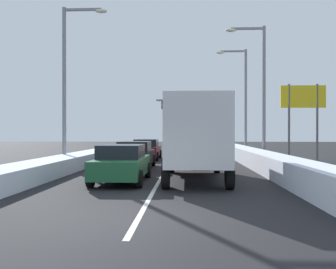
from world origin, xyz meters
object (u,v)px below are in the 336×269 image
Objects in this scene: street_lamp_left_mid at (70,73)px; box_truck_right_lane_nearest at (196,135)px; sedan_maroon_center_lane_third at (147,149)px; suv_tan_right_lane_third at (195,145)px; sedan_green_center_lane_nearest at (122,163)px; sedan_black_center_lane_second at (135,155)px; traffic_light_gantry at (198,112)px; street_lamp_right_near at (259,82)px; street_lamp_right_mid at (242,93)px; sedan_charcoal_right_lane_second at (192,152)px; roadside_sign_right at (303,105)px.

box_truck_right_lane_nearest is at bearing -38.72° from street_lamp_left_mid.
suv_tan_right_lane_third is at bearing 37.90° from sedan_maroon_center_lane_third.
street_lamp_left_mid is (-4.22, 6.51, 4.73)m from sedan_green_center_lane_nearest.
street_lamp_left_mid reaches higher than sedan_black_center_lane_second.
street_lamp_right_near is (3.39, -19.88, 0.87)m from traffic_light_gantry.
suv_tan_right_lane_third reaches higher than sedan_maroon_center_lane_third.
street_lamp_right_mid reaches higher than box_truck_right_lane_nearest.
sedan_black_center_lane_second is 6.87m from sedan_maroon_center_lane_third.
street_lamp_right_mid is at bearing 90.31° from street_lamp_right_near.
traffic_light_gantry is at bearing 70.59° from street_lamp_left_mid.
street_lamp_right_near is (7.69, 4.39, 4.61)m from sedan_black_center_lane_second.
sedan_charcoal_right_lane_second is 1.00× the size of sedan_black_center_lane_second.
street_lamp_right_near is at bearing -148.63° from roadside_sign_right.
box_truck_right_lane_nearest is 0.79× the size of street_lamp_right_near.
sedan_maroon_center_lane_third is at bearing -148.49° from street_lamp_right_mid.
street_lamp_right_mid is (4.40, 16.56, 3.52)m from box_truck_right_lane_nearest.
street_lamp_left_mid is (-3.95, 0.83, 4.73)m from sedan_black_center_lane_second.
street_lamp_left_mid is (-7.57, -8.93, 4.48)m from suv_tan_right_lane_third.
sedan_black_center_lane_second is at bearing -140.14° from sedan_charcoal_right_lane_second.
box_truck_right_lane_nearest is at bearing -89.91° from sedan_charcoal_right_lane_second.
street_lamp_right_near reaches higher than sedan_charcoal_right_lane_second.
traffic_light_gantry is (0.69, 14.51, 3.48)m from suv_tan_right_lane_third.
sedan_black_center_lane_second is at bearing -11.87° from street_lamp_left_mid.
suv_tan_right_lane_third is 0.54× the size of street_lamp_right_near.
suv_tan_right_lane_third is (0.37, 14.70, -0.88)m from box_truck_right_lane_nearest.
sedan_black_center_lane_second is at bearing -100.06° from traffic_light_gantry.
street_lamp_right_near is (7.43, 10.06, 4.61)m from sedan_green_center_lane_nearest.
box_truck_right_lane_nearest is at bearing 13.88° from sedan_green_center_lane_nearest.
traffic_light_gantry is (4.31, 24.27, 3.73)m from sedan_black_center_lane_second.
sedan_black_center_lane_second is 9.98m from street_lamp_right_near.
traffic_light_gantry is 19.03m from roadside_sign_right.
sedan_black_center_lane_second is at bearing -89.28° from sedan_maroon_center_lane_third.
sedan_green_center_lane_nearest is 5.68m from sedan_black_center_lane_second.
roadside_sign_right is at bearing -1.55° from sedan_maroon_center_lane_third.
sedan_charcoal_right_lane_second is 0.60× the size of traffic_light_gantry.
roadside_sign_right is at bearing -54.41° from street_lamp_right_mid.
street_lamp_right_near is (4.07, -5.37, 4.35)m from suv_tan_right_lane_third.
street_lamp_right_mid is at bearing -75.17° from traffic_light_gantry.
sedan_green_center_lane_nearest is (-3.35, -15.44, -0.25)m from suv_tan_right_lane_third.
sedan_green_center_lane_nearest is (-2.97, -8.38, 0.00)m from sedan_charcoal_right_lane_second.
street_lamp_right_near reaches higher than traffic_light_gantry.
roadside_sign_right is (3.58, 2.18, -1.35)m from street_lamp_right_near.
suv_tan_right_lane_third is 1.09× the size of sedan_black_center_lane_second.
suv_tan_right_lane_third reaches higher than sedan_black_center_lane_second.
street_lamp_right_near is (4.46, 1.68, 4.61)m from sedan_charcoal_right_lane_second.
roadside_sign_right reaches higher than sedan_green_center_lane_nearest.
sedan_charcoal_right_lane_second and sedan_maroon_center_lane_third have the same top height.
sedan_charcoal_right_lane_second is 0.82× the size of roadside_sign_right.
box_truck_right_lane_nearest is 14.73m from suv_tan_right_lane_third.
box_truck_right_lane_nearest is 0.95× the size of traffic_light_gantry.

